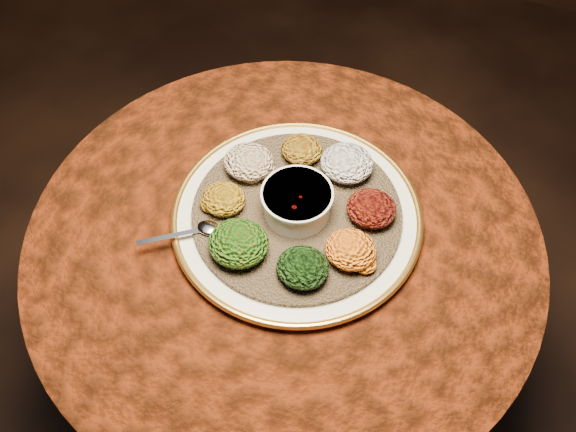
% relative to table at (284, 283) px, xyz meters
% --- Properties ---
extents(table, '(0.96, 0.96, 0.73)m').
position_rel_table_xyz_m(table, '(0.00, 0.00, 0.00)').
color(table, black).
rests_on(table, ground).
extents(platter, '(0.47, 0.47, 0.02)m').
position_rel_table_xyz_m(platter, '(0.01, 0.04, 0.19)').
color(platter, beige).
rests_on(platter, table).
extents(injera, '(0.51, 0.51, 0.01)m').
position_rel_table_xyz_m(injera, '(0.01, 0.04, 0.20)').
color(injera, brown).
rests_on(injera, platter).
extents(stew_bowl, '(0.13, 0.13, 0.05)m').
position_rel_table_xyz_m(stew_bowl, '(0.01, 0.04, 0.24)').
color(stew_bowl, silver).
rests_on(stew_bowl, injera).
extents(spoon, '(0.13, 0.10, 0.01)m').
position_rel_table_xyz_m(spoon, '(-0.13, -0.07, 0.21)').
color(spoon, silver).
rests_on(spoon, injera).
extents(portion_ayib, '(0.10, 0.10, 0.05)m').
position_rel_table_xyz_m(portion_ayib, '(0.06, 0.16, 0.23)').
color(portion_ayib, silver).
rests_on(portion_ayib, injera).
extents(portion_kitfo, '(0.09, 0.09, 0.04)m').
position_rel_table_xyz_m(portion_kitfo, '(0.14, 0.08, 0.23)').
color(portion_kitfo, black).
rests_on(portion_kitfo, injera).
extents(portion_tikil, '(0.09, 0.09, 0.04)m').
position_rel_table_xyz_m(portion_tikil, '(0.13, -0.01, 0.23)').
color(portion_tikil, '#B2730E').
rests_on(portion_tikil, injera).
extents(portion_gomen, '(0.09, 0.09, 0.04)m').
position_rel_table_xyz_m(portion_gomen, '(0.07, -0.08, 0.23)').
color(portion_gomen, black).
rests_on(portion_gomen, injera).
extents(portion_mixveg, '(0.11, 0.10, 0.05)m').
position_rel_table_xyz_m(portion_mixveg, '(-0.05, -0.08, 0.23)').
color(portion_mixveg, '#952809').
rests_on(portion_mixveg, injera).
extents(portion_kik, '(0.08, 0.08, 0.04)m').
position_rel_table_xyz_m(portion_kik, '(-0.12, -0.00, 0.23)').
color(portion_kik, '#A0680E').
rests_on(portion_kik, injera).
extents(portion_timatim, '(0.10, 0.09, 0.05)m').
position_rel_table_xyz_m(portion_timatim, '(-0.11, 0.10, 0.23)').
color(portion_timatim, maroon).
rests_on(portion_timatim, injera).
extents(portion_shiro, '(0.08, 0.08, 0.04)m').
position_rel_table_xyz_m(portion_shiro, '(-0.03, 0.17, 0.23)').
color(portion_shiro, '#8B6410').
rests_on(portion_shiro, injera).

